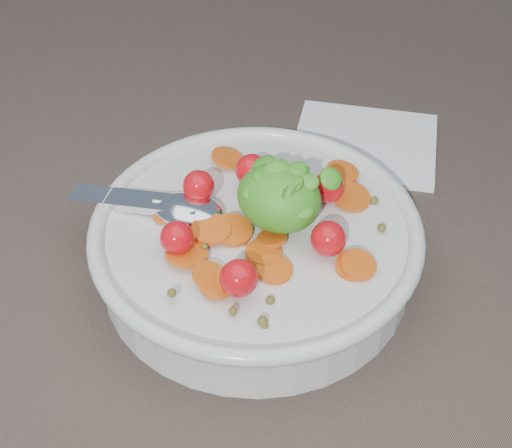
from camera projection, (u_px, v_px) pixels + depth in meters
The scene contains 3 objects.
ground at pixel (266, 254), 0.68m from camera, with size 6.00×6.00×0.00m, color brown.
bowl at pixel (256, 243), 0.64m from camera, with size 0.32×0.30×0.13m.
napkin at pixel (365, 143), 0.81m from camera, with size 0.16×0.14×0.01m, color white.
Camera 1 is at (0.25, -0.41, 0.49)m, focal length 50.00 mm.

